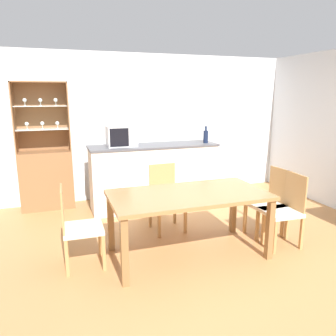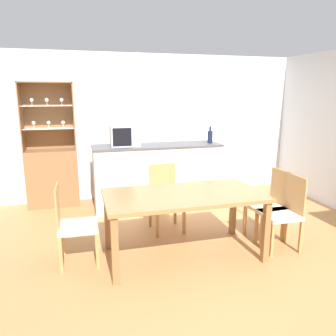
{
  "view_description": "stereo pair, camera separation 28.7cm",
  "coord_description": "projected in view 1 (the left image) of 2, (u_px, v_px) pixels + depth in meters",
  "views": [
    {
      "loc": [
        -1.73,
        -3.15,
        1.85
      ],
      "look_at": [
        -0.28,
        1.02,
        0.85
      ],
      "focal_mm": 35.0,
      "sensor_mm": 36.0,
      "label": 1
    },
    {
      "loc": [
        -1.46,
        -3.24,
        1.85
      ],
      "look_at": [
        -0.28,
        1.02,
        0.85
      ],
      "focal_mm": 35.0,
      "sensor_mm": 36.0,
      "label": 2
    }
  ],
  "objects": [
    {
      "name": "wine_bottle",
      "position": [
        206.0,
        136.0,
        5.51
      ],
      "size": [
        0.08,
        0.08,
        0.28
      ],
      "color": "#141E38",
      "rests_on": "kitchen_counter"
    },
    {
      "name": "microwave",
      "position": [
        121.0,
        136.0,
        5.15
      ],
      "size": [
        0.46,
        0.34,
        0.32
      ],
      "color": "silver",
      "rests_on": "kitchen_counter"
    },
    {
      "name": "kitchen_counter",
      "position": [
        154.0,
        176.0,
        5.44
      ],
      "size": [
        2.1,
        0.61,
        1.05
      ],
      "color": "white",
      "rests_on": "ground_plane"
    },
    {
      "name": "ground_plane",
      "position": [
        219.0,
        255.0,
        3.87
      ],
      "size": [
        18.0,
        18.0,
        0.0
      ],
      "primitive_type": "plane",
      "color": "#B27A47"
    },
    {
      "name": "dining_chair_side_right_far",
      "position": [
        270.0,
        203.0,
        4.31
      ],
      "size": [
        0.45,
        0.45,
        0.91
      ],
      "rotation": [
        0.0,
        0.0,
        1.65
      ],
      "color": "beige",
      "rests_on": "ground_plane"
    },
    {
      "name": "dining_chair_head_far",
      "position": [
        166.0,
        198.0,
        4.52
      ],
      "size": [
        0.43,
        0.43,
        0.91
      ],
      "rotation": [
        0.0,
        0.0,
        3.18
      ],
      "color": "beige",
      "rests_on": "ground_plane"
    },
    {
      "name": "wall_back",
      "position": [
        154.0,
        126.0,
        6.01
      ],
      "size": [
        6.8,
        0.06,
        2.55
      ],
      "color": "silver",
      "rests_on": "ground_plane"
    },
    {
      "name": "dining_chair_side_left_far",
      "position": [
        79.0,
        227.0,
        3.53
      ],
      "size": [
        0.43,
        0.43,
        0.91
      ],
      "rotation": [
        0.0,
        0.0,
        -1.59
      ],
      "color": "beige",
      "rests_on": "ground_plane"
    },
    {
      "name": "dining_chair_side_right_near",
      "position": [
        284.0,
        210.0,
        4.05
      ],
      "size": [
        0.43,
        0.43,
        0.91
      ],
      "rotation": [
        0.0,
        0.0,
        1.53
      ],
      "color": "beige",
      "rests_on": "ground_plane"
    },
    {
      "name": "display_cabinet",
      "position": [
        46.0,
        172.0,
        5.35
      ],
      "size": [
        0.82,
        0.38,
        2.04
      ],
      "color": "brown",
      "rests_on": "ground_plane"
    },
    {
      "name": "dining_table",
      "position": [
        188.0,
        200.0,
        3.74
      ],
      "size": [
        1.79,
        0.93,
        0.75
      ],
      "color": "olive",
      "rests_on": "ground_plane"
    }
  ]
}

